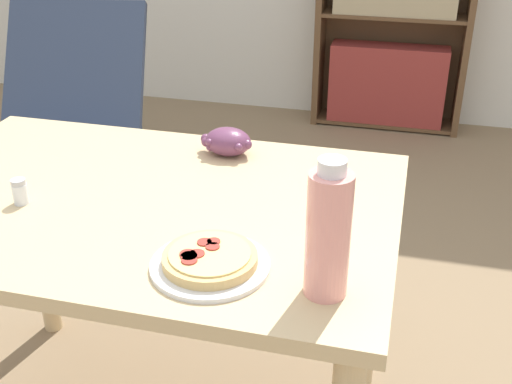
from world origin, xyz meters
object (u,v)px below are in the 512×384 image
at_px(drink_bottle, 328,233).
at_px(lounge_chair_near, 72,146).
at_px(pizza_on_plate, 210,261).
at_px(bookshelf, 393,25).
at_px(grape_bunch, 227,142).
at_px(salt_shaker, 20,192).

xyz_separation_m(drink_bottle, lounge_chair_near, (-1.38, 1.46, -0.60)).
relative_size(pizza_on_plate, bookshelf, 0.18).
bearing_deg(drink_bottle, lounge_chair_near, 133.30).
bearing_deg(grape_bunch, drink_bottle, -57.30).
height_order(drink_bottle, salt_shaker, drink_bottle).
bearing_deg(salt_shaker, drink_bottle, -12.68).
bearing_deg(grape_bunch, pizza_on_plate, -76.94).
distance_m(salt_shaker, lounge_chair_near, 1.54).
bearing_deg(lounge_chair_near, salt_shaker, -75.63).
height_order(pizza_on_plate, salt_shaker, salt_shaker).
distance_m(drink_bottle, salt_shaker, 0.75).
relative_size(pizza_on_plate, grape_bunch, 1.64).
xyz_separation_m(pizza_on_plate, drink_bottle, (0.23, -0.02, 0.11)).
height_order(grape_bunch, lounge_chair_near, lounge_chair_near).
distance_m(pizza_on_plate, lounge_chair_near, 1.90).
distance_m(pizza_on_plate, salt_shaker, 0.52).
height_order(grape_bunch, drink_bottle, drink_bottle).
relative_size(grape_bunch, lounge_chair_near, 0.16).
height_order(drink_bottle, lounge_chair_near, drink_bottle).
distance_m(drink_bottle, lounge_chair_near, 2.09).
distance_m(pizza_on_plate, grape_bunch, 0.53).
bearing_deg(bookshelf, drink_bottle, -89.17).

